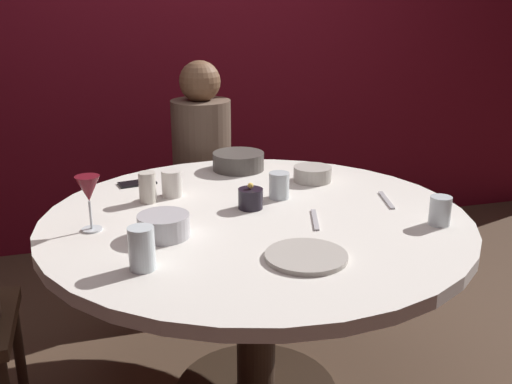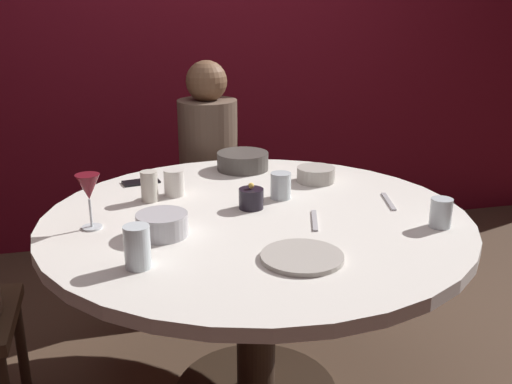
{
  "view_description": "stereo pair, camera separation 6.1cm",
  "coord_description": "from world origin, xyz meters",
  "px_view_note": "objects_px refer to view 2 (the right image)",
  "views": [
    {
      "loc": [
        -0.51,
        -1.76,
        1.41
      ],
      "look_at": [
        0.0,
        0.0,
        0.8
      ],
      "focal_mm": 41.1,
      "sensor_mm": 36.0,
      "label": 1
    },
    {
      "loc": [
        -0.45,
        -1.77,
        1.41
      ],
      "look_at": [
        0.0,
        0.0,
        0.8
      ],
      "focal_mm": 41.1,
      "sensor_mm": 36.0,
      "label": 2
    }
  ],
  "objects_px": {
    "candle_holder": "(250,198)",
    "wine_glass": "(88,189)",
    "bowl_serving_large": "(162,225)",
    "cell_phone": "(141,182)",
    "cup_center_front": "(174,183)",
    "cup_near_candle": "(149,186)",
    "bowl_small_white": "(316,174)",
    "seated_diner_back": "(208,152)",
    "dining_table": "(256,252)",
    "cup_far_edge": "(441,213)",
    "cup_by_right_diner": "(137,247)",
    "bowl_salad_center": "(243,161)",
    "cup_by_left_diner": "(281,186)",
    "dinner_plate": "(302,257)"
  },
  "relations": [
    {
      "from": "seated_diner_back",
      "to": "candle_holder",
      "type": "distance_m",
      "value": 0.87
    },
    {
      "from": "wine_glass",
      "to": "seated_diner_back",
      "type": "bearing_deg",
      "value": 60.24
    },
    {
      "from": "dinner_plate",
      "to": "bowl_small_white",
      "type": "distance_m",
      "value": 0.73
    },
    {
      "from": "dining_table",
      "to": "cup_by_right_diner",
      "type": "height_order",
      "value": "cup_by_right_diner"
    },
    {
      "from": "bowl_serving_large",
      "to": "cup_by_right_diner",
      "type": "distance_m",
      "value": 0.23
    },
    {
      "from": "cup_by_left_diner",
      "to": "cup_far_edge",
      "type": "relative_size",
      "value": 1.02
    },
    {
      "from": "cell_phone",
      "to": "cup_by_right_diner",
      "type": "relative_size",
      "value": 1.18
    },
    {
      "from": "bowl_serving_large",
      "to": "wine_glass",
      "type": "bearing_deg",
      "value": 151.72
    },
    {
      "from": "dining_table",
      "to": "cup_near_candle",
      "type": "distance_m",
      "value": 0.45
    },
    {
      "from": "cup_center_front",
      "to": "seated_diner_back",
      "type": "bearing_deg",
      "value": 70.22
    },
    {
      "from": "bowl_serving_large",
      "to": "bowl_small_white",
      "type": "distance_m",
      "value": 0.76
    },
    {
      "from": "cell_phone",
      "to": "cup_by_left_diner",
      "type": "relative_size",
      "value": 1.47
    },
    {
      "from": "bowl_small_white",
      "to": "cup_by_left_diner",
      "type": "distance_m",
      "value": 0.25
    },
    {
      "from": "cup_center_front",
      "to": "candle_holder",
      "type": "bearing_deg",
      "value": -41.05
    },
    {
      "from": "cup_near_candle",
      "to": "bowl_small_white",
      "type": "bearing_deg",
      "value": 6.49
    },
    {
      "from": "dinner_plate",
      "to": "bowl_serving_large",
      "type": "distance_m",
      "value": 0.45
    },
    {
      "from": "dining_table",
      "to": "cup_far_edge",
      "type": "distance_m",
      "value": 0.62
    },
    {
      "from": "dining_table",
      "to": "candle_holder",
      "type": "relative_size",
      "value": 15.52
    },
    {
      "from": "seated_diner_back",
      "to": "bowl_small_white",
      "type": "height_order",
      "value": "seated_diner_back"
    },
    {
      "from": "seated_diner_back",
      "to": "dinner_plate",
      "type": "relative_size",
      "value": 4.91
    },
    {
      "from": "cup_center_front",
      "to": "cup_by_left_diner",
      "type": "bearing_deg",
      "value": -19.37
    },
    {
      "from": "seated_diner_back",
      "to": "cup_near_candle",
      "type": "relative_size",
      "value": 10.4
    },
    {
      "from": "candle_holder",
      "to": "bowl_salad_center",
      "type": "distance_m",
      "value": 0.48
    },
    {
      "from": "wine_glass",
      "to": "cup_center_front",
      "type": "relative_size",
      "value": 1.82
    },
    {
      "from": "wine_glass",
      "to": "cup_by_right_diner",
      "type": "xyz_separation_m",
      "value": [
        0.13,
        -0.32,
        -0.07
      ]
    },
    {
      "from": "wine_glass",
      "to": "cup_far_edge",
      "type": "bearing_deg",
      "value": -13.55
    },
    {
      "from": "bowl_salad_center",
      "to": "cup_center_front",
      "type": "bearing_deg",
      "value": -139.71
    },
    {
      "from": "seated_diner_back",
      "to": "candle_holder",
      "type": "relative_size",
      "value": 12.44
    },
    {
      "from": "wine_glass",
      "to": "cup_near_candle",
      "type": "xyz_separation_m",
      "value": [
        0.2,
        0.22,
        -0.07
      ]
    },
    {
      "from": "dinner_plate",
      "to": "bowl_salad_center",
      "type": "xyz_separation_m",
      "value": [
        0.04,
        0.91,
        0.03
      ]
    },
    {
      "from": "wine_glass",
      "to": "bowl_serving_large",
      "type": "relative_size",
      "value": 1.11
    },
    {
      "from": "seated_diner_back",
      "to": "cup_by_left_diner",
      "type": "height_order",
      "value": "seated_diner_back"
    },
    {
      "from": "cup_near_candle",
      "to": "cup_by_right_diner",
      "type": "relative_size",
      "value": 0.92
    },
    {
      "from": "dining_table",
      "to": "dinner_plate",
      "type": "xyz_separation_m",
      "value": [
        0.04,
        -0.37,
        0.14
      ]
    },
    {
      "from": "candle_holder",
      "to": "cup_center_front",
      "type": "xyz_separation_m",
      "value": [
        -0.24,
        0.2,
        0.01
      ]
    },
    {
      "from": "bowl_salad_center",
      "to": "cup_near_candle",
      "type": "height_order",
      "value": "cup_near_candle"
    },
    {
      "from": "cell_phone",
      "to": "cup_center_front",
      "type": "relative_size",
      "value": 1.45
    },
    {
      "from": "cup_by_left_diner",
      "to": "cup_far_edge",
      "type": "distance_m",
      "value": 0.57
    },
    {
      "from": "wine_glass",
      "to": "cup_far_edge",
      "type": "xyz_separation_m",
      "value": [
        1.07,
        -0.26,
        -0.08
      ]
    },
    {
      "from": "cell_phone",
      "to": "bowl_small_white",
      "type": "relative_size",
      "value": 0.94
    },
    {
      "from": "candle_holder",
      "to": "bowl_small_white",
      "type": "bearing_deg",
      "value": 36.1
    },
    {
      "from": "wine_glass",
      "to": "cup_near_candle",
      "type": "relative_size",
      "value": 1.61
    },
    {
      "from": "candle_holder",
      "to": "wine_glass",
      "type": "relative_size",
      "value": 0.52
    },
    {
      "from": "bowl_serving_large",
      "to": "cup_far_edge",
      "type": "distance_m",
      "value": 0.87
    },
    {
      "from": "candle_holder",
      "to": "bowl_serving_large",
      "type": "xyz_separation_m",
      "value": [
        -0.32,
        -0.17,
        -0.0
      ]
    },
    {
      "from": "seated_diner_back",
      "to": "cup_by_left_diner",
      "type": "relative_size",
      "value": 11.99
    },
    {
      "from": "seated_diner_back",
      "to": "cup_by_left_diner",
      "type": "bearing_deg",
      "value": 9.15
    },
    {
      "from": "cup_near_candle",
      "to": "cup_by_left_diner",
      "type": "distance_m",
      "value": 0.47
    },
    {
      "from": "cell_phone",
      "to": "candle_holder",
      "type": "bearing_deg",
      "value": -148.84
    },
    {
      "from": "seated_diner_back",
      "to": "cell_phone",
      "type": "xyz_separation_m",
      "value": [
        -0.35,
        -0.48,
        0.02
      ]
    }
  ]
}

